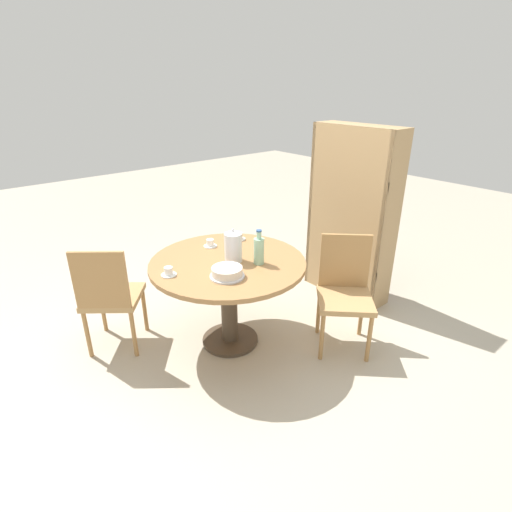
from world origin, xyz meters
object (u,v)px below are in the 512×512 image
(water_bottle, at_px, (259,250))
(cup_a, at_px, (210,244))
(bookshelf, at_px, (350,217))
(cup_b, at_px, (239,237))
(cake_main, at_px, (227,272))
(chair_a, at_px, (345,290))
(chair_b, at_px, (110,295))
(coffee_pot, at_px, (233,246))
(cup_c, at_px, (169,272))

(water_bottle, relative_size, cup_a, 2.42)
(water_bottle, bearing_deg, bookshelf, 95.46)
(cup_b, bearing_deg, cake_main, -44.80)
(chair_a, bearing_deg, cake_main, -159.35)
(chair_a, distance_m, chair_b, 1.85)
(cake_main, bearing_deg, cup_b, 135.20)
(coffee_pot, relative_size, cup_b, 2.38)
(chair_b, distance_m, bookshelf, 2.27)
(cup_a, relative_size, cup_c, 1.00)
(water_bottle, bearing_deg, cup_a, -169.92)
(bookshelf, bearing_deg, chair_b, 74.41)
(chair_b, relative_size, cup_c, 8.19)
(chair_a, bearing_deg, water_bottle, -172.18)
(chair_b, bearing_deg, cup_a, -154.95)
(bookshelf, distance_m, cup_b, 1.13)
(coffee_pot, height_order, cup_c, coffee_pot)
(coffee_pot, xyz_separation_m, cup_c, (-0.10, -0.50, -0.10))
(water_bottle, bearing_deg, chair_a, 53.25)
(bookshelf, bearing_deg, cup_b, 70.96)
(chair_a, xyz_separation_m, water_bottle, (-0.41, -0.55, 0.37))
(chair_b, xyz_separation_m, cup_c, (0.46, 0.29, 0.28))
(water_bottle, distance_m, cup_b, 0.53)
(bookshelf, xyz_separation_m, cup_a, (-0.40, -1.35, -0.04))
(cup_a, height_order, cup_b, same)
(chair_a, height_order, bookshelf, bookshelf)
(chair_b, bearing_deg, bookshelf, -156.38)
(bookshelf, height_order, cup_a, bookshelf)
(bookshelf, xyz_separation_m, coffee_pot, (-0.04, -1.38, 0.05))
(water_bottle, xyz_separation_m, cup_b, (-0.49, 0.19, -0.08))
(chair_b, height_order, cup_a, chair_b)
(cup_a, bearing_deg, bookshelf, 73.55)
(chair_a, relative_size, cup_c, 8.19)
(chair_b, relative_size, cup_a, 8.19)
(chair_a, distance_m, cup_c, 1.38)
(chair_a, distance_m, water_bottle, 0.78)
(coffee_pot, height_order, cup_b, coffee_pot)
(cup_b, distance_m, cup_c, 0.84)
(chair_b, height_order, cup_b, chair_b)
(chair_b, relative_size, water_bottle, 3.39)
(bookshelf, distance_m, cake_main, 1.58)
(chair_a, height_order, cup_c, chair_a)
(bookshelf, bearing_deg, cake_main, 95.28)
(chair_a, relative_size, bookshelf, 0.55)
(coffee_pot, relative_size, cake_main, 1.07)
(water_bottle, xyz_separation_m, cake_main, (0.03, -0.32, -0.07))
(cup_c, bearing_deg, coffee_pot, 78.37)
(chair_a, bearing_deg, bookshelf, 81.52)
(chair_a, bearing_deg, cup_c, -165.31)
(coffee_pot, distance_m, cake_main, 0.28)
(chair_b, xyz_separation_m, bookshelf, (0.60, 2.16, 0.33))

